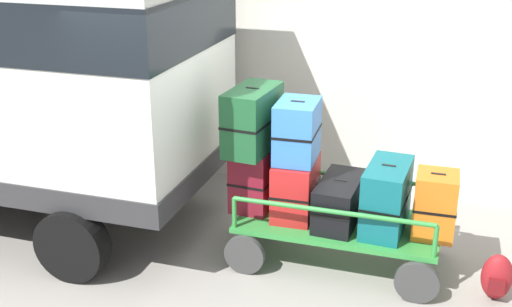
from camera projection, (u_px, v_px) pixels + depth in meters
ground_plane at (241, 262)px, 6.36m from camera, size 40.00×40.00×0.00m
luggage_cart at (338, 229)px, 6.24m from camera, size 1.99×1.02×0.44m
cart_railing at (340, 196)px, 6.12m from camera, size 1.87×0.89×0.32m
suitcase_left_bottom at (252, 180)px, 6.35m from camera, size 0.40×0.41×0.63m
suitcase_left_middle at (253, 119)px, 6.14m from camera, size 0.43×0.77×0.62m
suitcase_midleft_bottom at (296, 187)px, 6.25m from camera, size 0.40×0.65×0.58m
suitcase_midleft_middle at (297, 131)px, 6.04m from camera, size 0.40×0.55×0.58m
suitcase_center_bottom at (339, 201)px, 6.13m from camera, size 0.41×0.78×0.44m
suitcase_midright_bottom at (386, 197)px, 5.96m from camera, size 0.42×0.75×0.64m
suitcase_right_bottom at (435, 205)px, 5.85m from camera, size 0.39×0.41×0.61m
backpack at (497, 277)px, 5.69m from camera, size 0.27×0.22×0.44m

